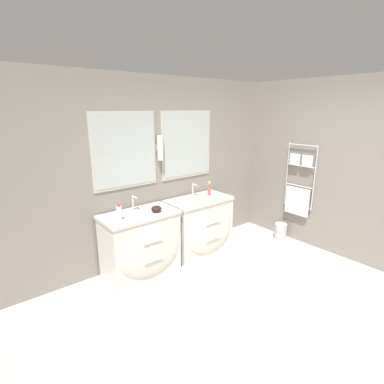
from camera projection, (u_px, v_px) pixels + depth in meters
name	position (u px, v px, depth m)	size (l,w,h in m)	color
ground_plane	(284.00, 322.00, 3.13)	(16.00, 16.00, 0.00)	#BCB5A8
wall_back	(165.00, 168.00, 4.37)	(5.44, 0.16, 2.60)	gray
wall_right	(312.00, 166.00, 4.68)	(0.13, 4.17, 2.60)	gray
vanity_left	(142.00, 244.00, 3.95)	(0.99, 0.61, 0.86)	silver
vanity_right	(200.00, 226.00, 4.58)	(0.99, 0.61, 0.86)	silver
faucet_left	(133.00, 203.00, 3.93)	(0.17, 0.13, 0.21)	silver
faucet_right	(193.00, 190.00, 4.56)	(0.17, 0.13, 0.21)	silver
toiletry_bottle	(119.00, 213.00, 3.58)	(0.06, 0.06, 0.21)	silver
amenity_bowl	(156.00, 209.00, 3.91)	(0.14, 0.14, 0.08)	black
flower_vase	(209.00, 190.00, 4.64)	(0.05, 0.05, 0.22)	#CC4C51
soap_dish	(188.00, 203.00, 4.20)	(0.10, 0.07, 0.04)	white
waste_bin	(280.00, 231.00, 5.12)	(0.21, 0.21, 0.27)	#B7B7BC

